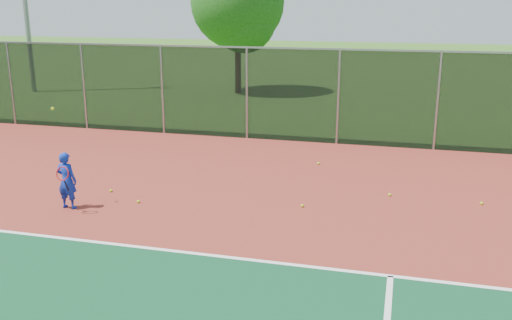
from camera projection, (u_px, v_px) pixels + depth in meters
The scene contains 10 objects.
court_apron at pixel (260, 291), 9.07m from camera, with size 30.00×20.00×0.02m, color maroon.
fence_back at pixel (338, 96), 17.97m from camera, with size 30.00×0.06×3.03m.
tennis_player at pixel (67, 180), 12.48m from camera, with size 0.59×0.58×2.24m.
practice_ball_0 at pixel (111, 191), 13.71m from camera, with size 0.07×0.07×0.07m, color #B6DC19.
practice_ball_1 at pixel (138, 201), 12.97m from camera, with size 0.07×0.07×0.07m, color #B6DC19.
practice_ball_2 at pixel (390, 195), 13.42m from camera, with size 0.07×0.07×0.07m, color #B6DC19.
practice_ball_5 at pixel (302, 206), 12.70m from camera, with size 0.07×0.07×0.07m, color #B6DC19.
practice_ball_6 at pixel (482, 203), 12.85m from camera, with size 0.07×0.07×0.07m, color #B6DC19.
practice_ball_7 at pixel (318, 163), 16.01m from camera, with size 0.07×0.07×0.07m, color #B6DC19.
tree_back_left at pixel (239, 6), 27.54m from camera, with size 4.55×4.55×6.69m.
Camera 1 is at (2.02, -5.92, 4.46)m, focal length 40.00 mm.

